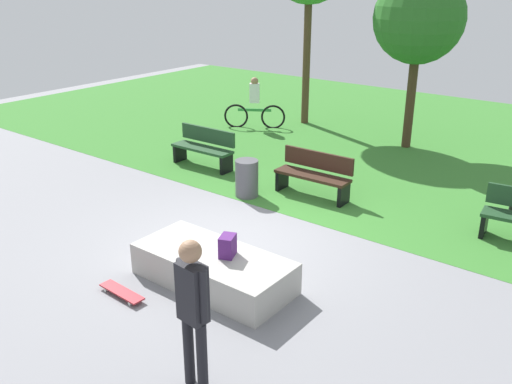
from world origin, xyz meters
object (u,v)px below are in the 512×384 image
skateboard_by_ledge (122,292)px  park_bench_near_lamppost (314,174)px  cyclist_on_bicycle (255,107)px  backpack_on_ledge (228,246)px  park_bench_near_path (204,147)px  tree_slender_maple (419,19)px  concrete_ledge (213,268)px  trash_bin (247,178)px  skater_performing_trick (193,304)px

skateboard_by_ledge → park_bench_near_lamppost: size_ratio=0.50×
cyclist_on_bicycle → skateboard_by_ledge: bearing=-63.8°
park_bench_near_lamppost → backpack_on_ledge: bearing=-76.5°
backpack_on_ledge → park_bench_near_path: park_bench_near_path is taller
tree_slender_maple → park_bench_near_lamppost: bearing=-91.3°
concrete_ledge → trash_bin: (-1.76, 3.00, 0.14)m
trash_bin → skater_performing_trick: bearing=-57.0°
backpack_on_ledge → skateboard_by_ledge: size_ratio=0.40×
backpack_on_ledge → trash_bin: 3.54m
concrete_ledge → skateboard_by_ledge: size_ratio=2.98×
skater_performing_trick → cyclist_on_bicycle: skater_performing_trick is taller
concrete_ledge → cyclist_on_bicycle: cyclist_on_bicycle is taller
trash_bin → cyclist_on_bicycle: size_ratio=0.49×
trash_bin → cyclist_on_bicycle: (-3.20, 4.37, 0.25)m
skateboard_by_ledge → trash_bin: bearing=103.3°
cyclist_on_bicycle → park_bench_near_path: bearing=-70.9°
skater_performing_trick → skateboard_by_ledge: size_ratio=2.26×
backpack_on_ledge → trash_bin: backpack_on_ledge is taller
skater_performing_trick → cyclist_on_bicycle: size_ratio=1.16×
concrete_ledge → tree_slender_maple: size_ratio=0.55×
park_bench_near_lamppost → cyclist_on_bicycle: cyclist_on_bicycle is taller
skateboard_by_ledge → tree_slender_maple: (0.21, 9.37, 3.18)m
park_bench_near_path → tree_slender_maple: (3.15, 4.43, 2.77)m
skateboard_by_ledge → cyclist_on_bicycle: 9.43m
concrete_ledge → park_bench_near_path: size_ratio=1.49×
cyclist_on_bicycle → skater_performing_trick: bearing=-55.5°
concrete_ledge → backpack_on_ledge: 0.47m
park_bench_near_lamppost → park_bench_near_path: 3.05m
park_bench_near_path → trash_bin: bearing=-23.6°
skateboard_by_ledge → trash_bin: size_ratio=1.04×
park_bench_near_lamppost → tree_slender_maple: (0.10, 4.43, 2.77)m
skater_performing_trick → trash_bin: (-3.10, 4.78, -0.69)m
park_bench_near_path → trash_bin: size_ratio=2.08×
skater_performing_trick → park_bench_near_path: (-5.08, 5.64, -0.60)m
park_bench_near_lamppost → trash_bin: size_ratio=2.08×
backpack_on_ledge → trash_bin: bearing=-168.3°
concrete_ledge → trash_bin: trash_bin is taller
skateboard_by_ledge → trash_bin: trash_bin is taller
tree_slender_maple → cyclist_on_bicycle: (-4.37, -0.92, -2.62)m
concrete_ledge → tree_slender_maple: 8.84m
tree_slender_maple → concrete_ledge: bearing=-85.9°
skater_performing_trick → park_bench_near_path: bearing=132.0°
park_bench_near_lamppost → park_bench_near_path: same height
park_bench_near_lamppost → trash_bin: bearing=-141.2°
park_bench_near_lamppost → park_bench_near_path: size_ratio=1.00×
concrete_ledge → cyclist_on_bicycle: size_ratio=1.52×
skater_performing_trick → trash_bin: bearing=123.0°
park_bench_near_lamppost → concrete_ledge: bearing=-79.9°
park_bench_near_path → concrete_ledge: bearing=-45.9°
park_bench_near_path → trash_bin: 2.16m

